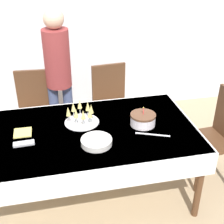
# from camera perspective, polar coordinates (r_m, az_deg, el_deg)

# --- Properties ---
(ground_plane) EXTENTS (12.00, 12.00, 0.00)m
(ground_plane) POSITION_cam_1_polar(r_m,az_deg,el_deg) (3.22, -4.54, -14.58)
(ground_plane) COLOR tan
(wall_back) EXTENTS (8.00, 0.05, 2.70)m
(wall_back) POSITION_cam_1_polar(r_m,az_deg,el_deg) (4.15, -8.90, 16.77)
(wall_back) COLOR silver
(wall_back) RESTS_ON ground_plane
(dining_table) EXTENTS (1.99, 1.11, 0.74)m
(dining_table) POSITION_cam_1_polar(r_m,az_deg,el_deg) (2.81, -5.05, -5.16)
(dining_table) COLOR white
(dining_table) RESTS_ON ground_plane
(dining_chair_far_left) EXTENTS (0.45, 0.45, 0.96)m
(dining_chair_far_left) POSITION_cam_1_polar(r_m,az_deg,el_deg) (3.61, -13.74, 0.39)
(dining_chair_far_left) COLOR #51331E
(dining_chair_far_left) RESTS_ON ground_plane
(dining_chair_far_right) EXTENTS (0.46, 0.46, 0.96)m
(dining_chair_far_right) POSITION_cam_1_polar(r_m,az_deg,el_deg) (3.67, -0.12, 1.79)
(dining_chair_far_right) COLOR #51331E
(dining_chair_far_right) RESTS_ON ground_plane
(dining_chair_right_end) EXTENTS (0.45, 0.45, 0.96)m
(dining_chair_right_end) POSITION_cam_1_polar(r_m,az_deg,el_deg) (3.27, 18.55, -3.64)
(dining_chair_right_end) COLOR #51331E
(dining_chair_right_end) RESTS_ON ground_plane
(birthday_cake) EXTENTS (0.23, 0.23, 0.18)m
(birthday_cake) POSITION_cam_1_polar(r_m,az_deg,el_deg) (2.82, 5.67, -1.35)
(birthday_cake) COLOR white
(birthday_cake) RESTS_ON dining_table
(champagne_tray) EXTENTS (0.32, 0.32, 0.18)m
(champagne_tray) POSITION_cam_1_polar(r_m,az_deg,el_deg) (2.84, -5.62, -0.35)
(champagne_tray) COLOR silver
(champagne_tray) RESTS_ON dining_table
(plate_stack_main) EXTENTS (0.26, 0.26, 0.05)m
(plate_stack_main) POSITION_cam_1_polar(r_m,az_deg,el_deg) (2.57, -2.86, -5.43)
(plate_stack_main) COLOR silver
(plate_stack_main) RESTS_ON dining_table
(cake_knife) EXTENTS (0.28, 0.13, 0.00)m
(cake_knife) POSITION_cam_1_polar(r_m,az_deg,el_deg) (2.72, 7.42, -4.11)
(cake_knife) COLOR silver
(cake_knife) RESTS_ON dining_table
(fork_pile) EXTENTS (0.17, 0.07, 0.02)m
(fork_pile) POSITION_cam_1_polar(r_m,az_deg,el_deg) (2.67, -15.82, -5.57)
(fork_pile) COLOR silver
(fork_pile) RESTS_ON dining_table
(napkin_pile) EXTENTS (0.15, 0.15, 0.01)m
(napkin_pile) POSITION_cam_1_polar(r_m,az_deg,el_deg) (2.82, -16.01, -3.66)
(napkin_pile) COLOR #E0D166
(napkin_pile) RESTS_ON dining_table
(person_standing) EXTENTS (0.28, 0.28, 1.63)m
(person_standing) POSITION_cam_1_polar(r_m,az_deg,el_deg) (3.46, -9.84, 7.73)
(person_standing) COLOR #3F4C72
(person_standing) RESTS_ON ground_plane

